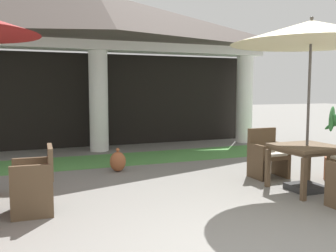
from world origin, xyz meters
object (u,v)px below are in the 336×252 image
at_px(patio_umbrella_mid_left, 311,34).
at_px(terracotta_urn, 118,161).
at_px(patio_table_mid_left, 307,151).
at_px(patio_chair_mid_left_north, 267,155).
at_px(patio_chair_near_foreground_east, 35,181).

height_order(patio_umbrella_mid_left, terracotta_urn, patio_umbrella_mid_left).
bearing_deg(patio_table_mid_left, patio_chair_mid_left_north, 90.29).
xyz_separation_m(patio_chair_mid_left_north, terracotta_urn, (-2.48, 1.50, -0.21)).
distance_m(patio_chair_near_foreground_east, terracotta_urn, 2.64).
distance_m(patio_table_mid_left, terracotta_urn, 3.57).
height_order(patio_table_mid_left, patio_umbrella_mid_left, patio_umbrella_mid_left).
distance_m(patio_chair_mid_left_north, terracotta_urn, 2.91).
height_order(patio_chair_near_foreground_east, patio_chair_mid_left_north, patio_chair_mid_left_north).
xyz_separation_m(patio_chair_near_foreground_east, terracotta_urn, (1.64, 2.06, -0.23)).
xyz_separation_m(patio_table_mid_left, patio_chair_mid_left_north, (-0.01, 1.02, -0.23)).
xyz_separation_m(patio_chair_near_foreground_east, patio_table_mid_left, (4.13, -0.46, 0.22)).
bearing_deg(patio_chair_mid_left_north, patio_umbrella_mid_left, 90.00).
xyz_separation_m(patio_chair_near_foreground_east, patio_chair_mid_left_north, (4.12, 0.56, -0.02)).
bearing_deg(patio_chair_near_foreground_east, patio_umbrella_mid_left, -93.72).
distance_m(patio_chair_near_foreground_east, patio_chair_mid_left_north, 4.16).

